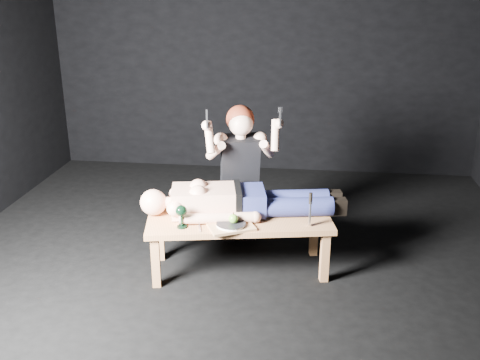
% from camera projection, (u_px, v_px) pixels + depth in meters
% --- Properties ---
extents(ground, '(5.00, 5.00, 0.00)m').
position_uv_depth(ground, '(237.00, 266.00, 4.43)').
color(ground, black).
rests_on(ground, ground).
extents(back_wall, '(5.00, 0.00, 5.00)m').
position_uv_depth(back_wall, '(264.00, 45.00, 6.24)').
color(back_wall, black).
rests_on(back_wall, ground).
extents(table, '(1.50, 0.79, 0.45)m').
position_uv_depth(table, '(239.00, 244.00, 4.30)').
color(table, '#B57C44').
rests_on(table, ground).
extents(lying_man, '(1.49, 0.70, 0.27)m').
position_uv_depth(lying_man, '(244.00, 197.00, 4.28)').
color(lying_man, '#D9A187').
rests_on(lying_man, table).
extents(kneeling_woman, '(0.84, 0.91, 1.29)m').
position_uv_depth(kneeling_woman, '(239.00, 173.00, 4.63)').
color(kneeling_woman, black).
rests_on(kneeling_woman, ground).
extents(serving_tray, '(0.40, 0.35, 0.02)m').
position_uv_depth(serving_tray, '(231.00, 227.00, 4.06)').
color(serving_tray, '#AB7E50').
rests_on(serving_tray, table).
extents(plate, '(0.29, 0.29, 0.02)m').
position_uv_depth(plate, '(231.00, 224.00, 4.05)').
color(plate, white).
rests_on(plate, serving_tray).
extents(apple, '(0.07, 0.07, 0.07)m').
position_uv_depth(apple, '(233.00, 219.00, 4.04)').
color(apple, '#51931F').
rests_on(apple, plate).
extents(goblet, '(0.10, 0.10, 0.18)m').
position_uv_depth(goblet, '(182.00, 216.00, 4.04)').
color(goblet, black).
rests_on(goblet, table).
extents(fork_flat, '(0.05, 0.15, 0.01)m').
position_uv_depth(fork_flat, '(200.00, 228.00, 4.06)').
color(fork_flat, '#B2B2B7').
rests_on(fork_flat, table).
extents(knife_flat, '(0.03, 0.15, 0.01)m').
position_uv_depth(knife_flat, '(244.00, 226.00, 4.09)').
color(knife_flat, '#B2B2B7').
rests_on(knife_flat, table).
extents(spoon_flat, '(0.12, 0.12, 0.01)m').
position_uv_depth(spoon_flat, '(247.00, 222.00, 4.15)').
color(spoon_flat, '#B2B2B7').
rests_on(spoon_flat, table).
extents(carving_knife, '(0.04, 0.04, 0.27)m').
position_uv_depth(carving_knife, '(310.00, 210.00, 4.04)').
color(carving_knife, '#B2B2B7').
rests_on(carving_knife, table).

